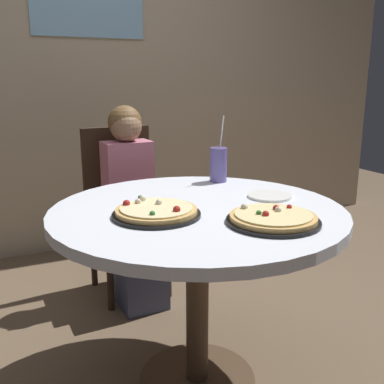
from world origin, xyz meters
TOP-DOWN VIEW (x-y plane):
  - ground_plane at (0.00, 0.00)m, footprint 8.00×8.00m
  - wall_with_window at (0.00, 1.81)m, footprint 5.20×0.14m
  - dining_table at (0.00, 0.00)m, footprint 1.11×1.11m
  - chair_wooden at (-0.00, 1.00)m, footprint 0.41×0.41m
  - diner_child at (0.00, 0.81)m, footprint 0.26×0.42m
  - pizza_veggie at (-0.18, -0.03)m, footprint 0.31×0.31m
  - pizza_cheese at (0.15, -0.27)m, footprint 0.32×0.32m
  - soda_cup at (0.28, 0.36)m, footprint 0.08×0.08m
  - plate_small at (0.34, 0.01)m, footprint 0.18×0.18m

SIDE VIEW (x-z plane):
  - ground_plane at x=0.00m, z-range 0.00..0.00m
  - diner_child at x=0.00m, z-range -0.06..1.02m
  - chair_wooden at x=0.00m, z-range 0.06..1.01m
  - dining_table at x=0.00m, z-range 0.26..1.01m
  - plate_small at x=0.34m, z-range 0.75..0.76m
  - pizza_cheese at x=0.15m, z-range 0.74..0.79m
  - pizza_veggie at x=-0.18m, z-range 0.74..0.79m
  - soda_cup at x=0.28m, z-range 0.68..0.99m
  - wall_with_window at x=0.00m, z-range 0.00..2.90m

